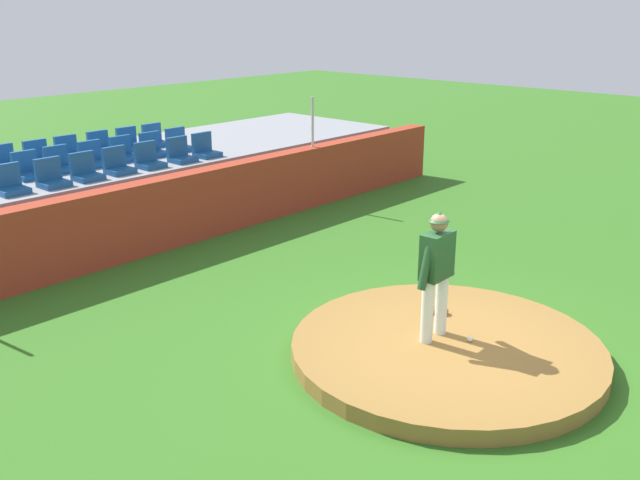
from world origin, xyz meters
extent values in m
plane|color=#316A1E|center=(0.00, 0.00, 0.00)|extent=(60.00, 60.00, 0.00)
cylinder|color=olive|center=(0.00, 0.00, 0.11)|extent=(4.05, 4.05, 0.22)
cylinder|color=silver|center=(-0.17, 0.22, 0.64)|extent=(0.16, 0.16, 0.84)
cylinder|color=silver|center=(0.17, 0.23, 0.64)|extent=(0.16, 0.16, 0.84)
cube|color=#1E4723|center=(0.00, 0.22, 1.36)|extent=(0.48, 0.26, 0.61)
cylinder|color=#1E4723|center=(-0.25, 0.21, 1.32)|extent=(0.29, 0.12, 0.68)
cylinder|color=#1E4723|center=(0.25, 0.23, 1.32)|extent=(0.33, 0.12, 0.68)
sphere|color=#8C6647|center=(0.00, 0.22, 1.79)|extent=(0.23, 0.23, 0.23)
cone|color=#1E4723|center=(0.00, 0.22, 1.88)|extent=(0.27, 0.27, 0.13)
sphere|color=white|center=(0.22, -0.21, 0.25)|extent=(0.07, 0.07, 0.07)
ellipsoid|color=brown|center=(0.68, 0.59, 0.27)|extent=(0.32, 0.36, 0.11)
cube|color=#A13420|center=(0.00, 6.38, 0.67)|extent=(16.86, 0.40, 1.34)
cylinder|color=silver|center=(4.30, 6.38, 1.90)|extent=(0.06, 0.06, 1.12)
cube|color=gray|center=(0.00, 8.77, 0.66)|extent=(15.70, 3.73, 1.31)
cube|color=#174E86|center=(-2.12, 7.38, 1.36)|extent=(0.48, 0.44, 0.10)
cube|color=#174E86|center=(-2.12, 7.56, 1.61)|extent=(0.48, 0.08, 0.40)
cube|color=#174E86|center=(-1.39, 7.32, 1.36)|extent=(0.48, 0.44, 0.10)
cube|color=#174E86|center=(-1.39, 7.50, 1.61)|extent=(0.48, 0.08, 0.40)
cube|color=#174E86|center=(-0.71, 7.33, 1.36)|extent=(0.48, 0.44, 0.10)
cube|color=#174E86|center=(-0.71, 7.51, 1.61)|extent=(0.48, 0.08, 0.40)
cube|color=#174E86|center=(-0.02, 7.36, 1.36)|extent=(0.48, 0.44, 0.10)
cube|color=#174E86|center=(-0.02, 7.54, 1.61)|extent=(0.48, 0.08, 0.40)
cube|color=#174E86|center=(0.67, 7.35, 1.36)|extent=(0.48, 0.44, 0.10)
cube|color=#174E86|center=(0.67, 7.53, 1.61)|extent=(0.48, 0.08, 0.40)
cube|color=#174E86|center=(1.42, 7.32, 1.36)|extent=(0.48, 0.44, 0.10)
cube|color=#174E86|center=(1.42, 7.50, 1.61)|extent=(0.48, 0.08, 0.40)
cube|color=#174E86|center=(2.10, 7.36, 1.36)|extent=(0.48, 0.44, 0.10)
cube|color=#174E86|center=(2.10, 7.54, 1.61)|extent=(0.48, 0.08, 0.40)
cube|color=#174E86|center=(-1.38, 8.23, 1.36)|extent=(0.48, 0.44, 0.10)
cube|color=#174E86|center=(-1.38, 8.41, 1.61)|extent=(0.48, 0.08, 0.40)
cube|color=#174E86|center=(-0.73, 8.28, 1.36)|extent=(0.48, 0.44, 0.10)
cube|color=#174E86|center=(-0.73, 8.46, 1.61)|extent=(0.48, 0.08, 0.40)
cube|color=#174E86|center=(-0.02, 8.26, 1.36)|extent=(0.48, 0.44, 0.10)
cube|color=#174E86|center=(-0.02, 8.44, 1.61)|extent=(0.48, 0.08, 0.40)
cube|color=#174E86|center=(0.70, 8.28, 1.36)|extent=(0.48, 0.44, 0.10)
cube|color=#174E86|center=(0.70, 8.46, 1.61)|extent=(0.48, 0.08, 0.40)
cube|color=#174E86|center=(1.39, 8.22, 1.36)|extent=(0.48, 0.44, 0.10)
cube|color=#174E86|center=(1.39, 8.40, 1.61)|extent=(0.48, 0.08, 0.40)
cube|color=#174E86|center=(2.09, 8.27, 1.36)|extent=(0.48, 0.44, 0.10)
cube|color=#174E86|center=(2.09, 8.45, 1.61)|extent=(0.48, 0.08, 0.40)
cube|color=#174E86|center=(-1.38, 9.18, 1.36)|extent=(0.48, 0.44, 0.10)
cube|color=#174E86|center=(-1.38, 9.36, 1.61)|extent=(0.48, 0.08, 0.40)
cube|color=#174E86|center=(-0.70, 9.14, 1.36)|extent=(0.48, 0.44, 0.10)
cube|color=#174E86|center=(-0.70, 9.32, 1.61)|extent=(0.48, 0.08, 0.40)
cube|color=#174E86|center=(-0.03, 9.17, 1.36)|extent=(0.48, 0.44, 0.10)
cube|color=#174E86|center=(-0.03, 9.35, 1.61)|extent=(0.48, 0.08, 0.40)
cube|color=#174E86|center=(0.72, 9.17, 1.36)|extent=(0.48, 0.44, 0.10)
cube|color=#174E86|center=(0.72, 9.35, 1.61)|extent=(0.48, 0.08, 0.40)
cube|color=#174E86|center=(1.42, 9.15, 1.36)|extent=(0.48, 0.44, 0.10)
cube|color=#174E86|center=(1.42, 9.33, 1.61)|extent=(0.48, 0.08, 0.40)
cube|color=#174E86|center=(2.08, 9.14, 1.36)|extent=(0.48, 0.44, 0.10)
cube|color=#174E86|center=(2.08, 9.32, 1.61)|extent=(0.48, 0.08, 0.40)
camera|label=1|loc=(-7.30, -4.42, 4.39)|focal=40.06mm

